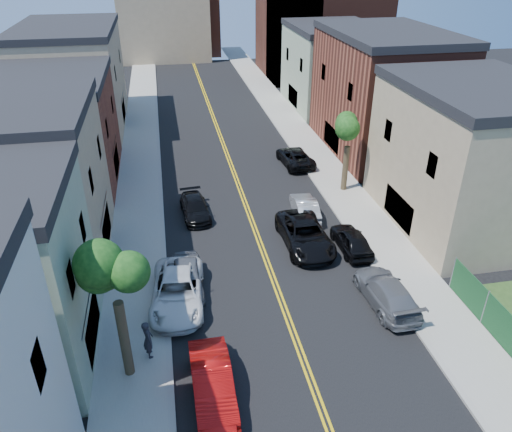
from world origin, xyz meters
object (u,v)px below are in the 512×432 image
dark_car_right_far (295,157)px  red_sedan (212,383)px  black_car_left (195,208)px  grey_car_left (187,278)px  pedestrian_left (148,339)px  silver_car_right (305,207)px  black_car_right (352,240)px  black_suv_lane (305,235)px  white_pickup (177,291)px  grey_car_right (387,292)px

dark_car_right_far → red_sedan: bearing=62.8°
red_sedan → black_car_left: red_sedan is taller
grey_car_left → pedestrian_left: 5.31m
red_sedan → silver_car_right: (8.17, 14.54, -0.09)m
black_car_right → black_suv_lane: (-2.75, 1.00, 0.11)m
white_pickup → grey_car_right: 11.15m
black_car_left → black_suv_lane: 8.39m
black_car_right → dark_car_right_far: black_car_right is taller
silver_car_right → black_car_left: bearing=-7.0°
red_sedan → black_car_left: size_ratio=1.08×
pedestrian_left → black_suv_lane: bearing=-63.6°
black_car_left → black_car_right: (9.30, -6.24, 0.07)m
white_pickup → grey_car_left: bearing=68.2°
grey_car_left → red_sedan: bearing=-83.9°
red_sedan → grey_car_right: size_ratio=0.93×
silver_car_right → black_car_right: bearing=113.9°
white_pickup → black_car_left: (1.70, 9.51, -0.17)m
black_suv_lane → grey_car_right: bearing=-68.1°
white_pickup → black_car_right: 11.47m
red_sedan → pedestrian_left: (-2.64, 2.80, 0.34)m
white_pickup → pedestrian_left: 4.04m
grey_car_left → grey_car_right: bearing=-15.4°
grey_car_left → black_car_left: 8.45m
grey_car_right → dark_car_right_far: (0.06, 19.20, -0.05)m
grey_car_left → black_suv_lane: bearing=24.1°
grey_car_right → black_suv_lane: size_ratio=0.87×
grey_car_left → black_suv_lane: black_suv_lane is taller
silver_car_right → grey_car_right: bearing=103.4°
white_pickup → silver_car_right: (9.30, 8.01, -0.11)m
red_sedan → black_car_right: bearing=44.1°
grey_car_left → silver_car_right: (8.73, 6.88, -0.07)m
dark_car_right_far → pedestrian_left: size_ratio=2.57×
black_car_right → silver_car_right: black_car_right is taller
black_car_left → dark_car_right_far: 12.00m
black_car_left → pedestrian_left: (-3.21, -13.24, 0.49)m
grey_car_right → black_car_right: bearing=-92.7°
red_sedan → black_suv_lane: 12.93m
grey_car_left → black_car_left: grey_car_left is taller
black_car_right → dark_car_right_far: 13.83m
white_pickup → black_suv_lane: bearing=32.5°
black_car_right → red_sedan: bearing=43.9°
red_sedan → silver_car_right: red_sedan is taller
dark_car_right_far → white_pickup: bearing=52.7°
white_pickup → black_car_right: size_ratio=1.40×
black_car_right → grey_car_right: bearing=88.5°
black_car_right → pedestrian_left: bearing=28.3°
white_pickup → black_car_right: (11.00, 3.27, -0.10)m
black_suv_lane → pedestrian_left: size_ratio=3.03×
white_pickup → pedestrian_left: (-1.51, -3.74, 0.32)m
silver_car_right → pedestrian_left: (-10.81, -11.75, 0.42)m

